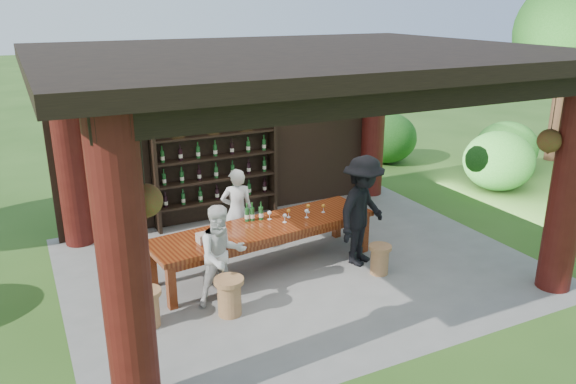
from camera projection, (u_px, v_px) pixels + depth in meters
name	position (u px, v px, depth m)	size (l,w,h in m)	color
ground	(299.00, 264.00, 9.34)	(90.00, 90.00, 0.00)	#2D5119
pavilion	(287.00, 134.00, 9.02)	(7.50, 6.00, 3.60)	slate
wine_shelf	(216.00, 169.00, 10.85)	(2.44, 0.37, 2.15)	black
tasting_table	(265.00, 232.00, 9.03)	(3.87, 1.42, 0.75)	#531B0B
stool_near_left	(229.00, 295.00, 7.76)	(0.42, 0.42, 0.55)	#906139
stool_near_right	(380.00, 259.00, 8.96)	(0.37, 0.37, 0.48)	#906139
stool_far_left	(147.00, 307.00, 7.48)	(0.41, 0.41, 0.53)	#906139
host	(237.00, 211.00, 9.59)	(0.55, 0.36, 1.51)	beige
guest_woman	(222.00, 255.00, 7.93)	(0.73, 0.57, 1.49)	silver
guest_man	(362.00, 211.00, 9.12)	(1.19, 0.68, 1.84)	black
table_bottles	(253.00, 211.00, 9.14)	(0.31, 0.12, 0.31)	#194C1E
table_glasses	(297.00, 213.00, 9.32)	(1.02, 0.30, 0.15)	silver
napkin_basket	(206.00, 237.00, 8.35)	(0.26, 0.18, 0.14)	#BF6672
shrubs	(378.00, 198.00, 10.86)	(17.53, 8.45, 1.36)	#194C14
trees	(437.00, 44.00, 10.94)	(20.77, 8.81, 4.80)	#3F2819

